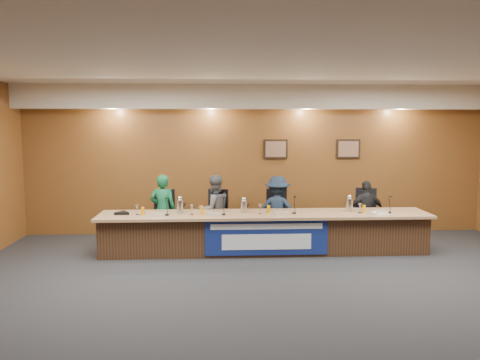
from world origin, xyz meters
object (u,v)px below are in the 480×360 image
object	(u,v)px
dais_body	(264,234)
office_chair_a	(164,220)
panelist_c	(277,210)
carafe_right	(349,205)
panelist_d	(366,212)
speakerphone	(123,213)
panelist_b	(214,210)
office_chair_b	(214,220)
office_chair_d	(365,218)
carafe_left	(180,207)
carafe_mid	(244,207)
panelist_a	(163,210)
office_chair_c	(277,219)
banner	(267,237)

from	to	relation	value
dais_body	office_chair_a	world-z (taller)	dais_body
panelist_c	carafe_right	xyz separation A→B (m)	(1.28, -0.58, 0.19)
panelist_d	speakerphone	world-z (taller)	panelist_d
panelist_b	office_chair_a	distance (m)	1.04
office_chair_a	office_chair_b	size ratio (longest dim) A/B	1.00
office_chair_d	speakerphone	distance (m)	4.80
office_chair_d	carafe_left	xyz separation A→B (m)	(-3.69, -0.72, 0.40)
carafe_mid	speakerphone	size ratio (longest dim) A/B	0.71
dais_body	carafe_right	distance (m)	1.69
dais_body	panelist_c	size ratio (longest dim) A/B	4.40
panelist_d	carafe_right	bearing A→B (deg)	44.53
panelist_c	dais_body	bearing A→B (deg)	75.23
panelist_a	carafe_left	xyz separation A→B (m)	(0.39, -0.62, 0.17)
office_chair_c	carafe_right	xyz separation A→B (m)	(1.28, -0.68, 0.40)
dais_body	office_chair_c	xyz separation A→B (m)	(0.32, 0.69, 0.13)
dais_body	office_chair_a	xyz separation A→B (m)	(-1.94, 0.69, 0.13)
banner	office_chair_d	distance (m)	2.40
banner	panelist_b	size ratio (longest dim) A/B	1.58
banner	office_chair_d	world-z (taller)	banner
carafe_left	panelist_d	bearing A→B (deg)	9.52
office_chair_a	carafe_left	size ratio (longest dim) A/B	1.84
office_chair_a	office_chair_d	bearing A→B (deg)	-0.84
panelist_c	office_chair_c	distance (m)	0.23
panelist_d	office_chair_c	bearing A→B (deg)	-6.34
office_chair_b	panelist_d	bearing A→B (deg)	19.79
office_chair_d	carafe_left	size ratio (longest dim) A/B	1.84
panelist_c	office_chair_a	world-z (taller)	panelist_c
office_chair_b	carafe_mid	xyz separation A→B (m)	(0.55, -0.66, 0.38)
panelist_b	office_chair_d	bearing A→B (deg)	159.39
dais_body	office_chair_c	size ratio (longest dim) A/B	12.50
carafe_left	carafe_right	xyz separation A→B (m)	(3.16, 0.04, -0.00)
office_chair_d	office_chair_a	bearing A→B (deg)	-158.63
panelist_a	carafe_left	distance (m)	0.75
office_chair_b	speakerphone	size ratio (longest dim) A/B	1.50
speakerphone	panelist_c	bearing A→B (deg)	12.09
dais_body	carafe_right	bearing A→B (deg)	0.50
panelist_d	office_chair_b	xyz separation A→B (m)	(-3.06, 0.10, -0.15)
office_chair_a	speakerphone	size ratio (longest dim) A/B	1.50
office_chair_a	panelist_b	bearing A→B (deg)	-6.50
office_chair_d	dais_body	bearing A→B (deg)	-140.63
panelist_c	speakerphone	bearing A→B (deg)	25.97
office_chair_a	carafe_left	xyz separation A→B (m)	(0.39, -0.72, 0.40)
panelist_b	speakerphone	bearing A→B (deg)	-1.90
panelist_a	office_chair_a	xyz separation A→B (m)	(0.00, 0.10, -0.23)
office_chair_a	office_chair_c	size ratio (longest dim) A/B	1.00
dais_body	office_chair_b	xyz separation A→B (m)	(-0.94, 0.69, 0.13)
panelist_c	speakerphone	size ratio (longest dim) A/B	4.26
office_chair_c	carafe_mid	distance (m)	1.04
carafe_mid	carafe_right	size ratio (longest dim) A/B	0.89
dais_body	panelist_b	xyz separation A→B (m)	(-0.94, 0.59, 0.35)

